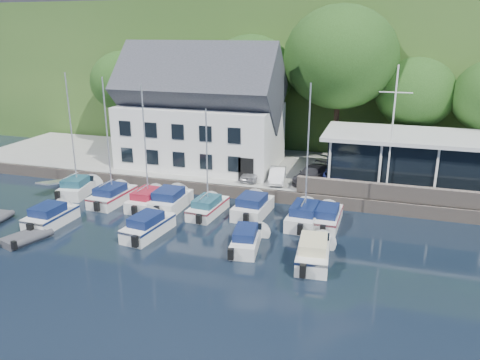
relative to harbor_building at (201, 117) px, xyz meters
The scene contains 32 objects.
ground 18.70m from the harbor_building, 67.01° to the right, with size 180.00×180.00×0.00m, color black.
quay 8.57m from the harbor_building, ahead, with size 60.00×13.00×1.00m, color #989892.
quay_face 10.14m from the harbor_building, 38.16° to the right, with size 60.00×0.30×1.00m, color #71655A.
hillside 46.11m from the harbor_building, 81.25° to the left, with size 160.00×75.00×16.00m, color #2B4A1B.
field_patch 56.60m from the harbor_building, 74.34° to the left, with size 50.00×30.00×0.30m, color #576834.
harbor_building is the anchor object (origin of this frame).
club_pavilion 18.15m from the harbor_building, ahead, with size 13.20×7.20×4.10m, color black, non-canonical shape.
seawall 20.03m from the harbor_building, 15.03° to the right, with size 18.00×0.50×1.20m, color #71655A.
gangway 13.23m from the harbor_building, 141.71° to the right, with size 1.20×6.00×1.40m, color silver, non-canonical shape.
car_silver 7.71m from the harbor_building, 28.55° to the right, with size 1.37×3.42×1.16m, color #ADAEB2.
car_white 9.44m from the harbor_building, 22.57° to the right, with size 1.24×3.56×1.17m, color silver.
car_dgrey 11.64m from the harbor_building, 13.23° to the right, with size 1.84×4.53×1.32m, color #2B2A2F.
car_blue 13.45m from the harbor_building, 12.67° to the right, with size 1.45×3.67×1.26m, color navy.
flagpole 17.04m from the harbor_building, 13.03° to the right, with size 2.31×0.20×9.63m, color silver, non-canonical shape.
tree_0 12.46m from the harbor_building, 152.59° to the left, with size 7.25×7.25×9.91m, color #18320F, non-canonical shape.
tree_1 6.18m from the harbor_building, 129.33° to the left, with size 7.13×7.13×9.75m, color #18320F, non-canonical shape.
tree_2 7.04m from the harbor_building, 64.71° to the left, with size 8.49×8.49×11.60m, color #18320F, non-canonical shape.
tree_3 13.14m from the harbor_building, 25.15° to the left, with size 10.43×10.43×14.25m, color #18320F, non-canonical shape.
tree_4 19.45m from the harbor_building, 18.26° to the left, with size 7.10×7.10×9.70m, color #18320F, non-canonical shape.
boat_r1_0 11.46m from the harbor_building, 131.59° to the right, with size 2.10×5.48×9.14m, color silver, non-canonical shape.
boat_r1_1 10.16m from the harbor_building, 111.98° to the right, with size 2.15×6.09×9.14m, color silver, non-canonical shape.
boat_r1_2 9.35m from the harbor_building, 94.46° to the right, with size 2.08×5.94×8.66m, color silver, non-canonical shape.
boat_r1_3 10.21m from the harbor_building, 83.61° to the right, with size 2.33×5.93×1.57m, color silver, non-canonical shape.
boat_r1_4 10.34m from the harbor_building, 65.88° to the right, with size 1.88×5.86×8.30m, color silver, non-canonical shape.
boat_r1_5 12.16m from the harbor_building, 49.09° to the right, with size 2.29×5.77×1.58m, color silver, non-canonical shape.
boat_r1_6 14.43m from the harbor_building, 38.43° to the right, with size 2.12×6.41×9.35m, color silver, non-canonical shape.
boat_r1_7 16.15m from the harbor_building, 34.32° to the right, with size 1.95×5.97×1.41m, color silver, non-canonical shape.
boat_r2_0 16.13m from the harbor_building, 111.00° to the right, with size 2.12×5.53×1.50m, color silver, non-canonical shape.
boat_r2_2 14.80m from the harbor_building, 82.86° to the right, with size 1.89×5.97×1.52m, color silver, non-canonical shape.
boat_r2_3 16.85m from the harbor_building, 58.45° to the right, with size 1.67×5.77×1.37m, color silver, non-canonical shape.
boat_r2_4 19.81m from the harbor_building, 48.59° to the right, with size 1.97×6.24×1.55m, color silver, non-canonical shape.
dinghy_1 18.82m from the harbor_building, 107.09° to the right, with size 1.79×2.99×0.70m, color #38393E, non-canonical shape.
Camera 1 is at (9.01, -22.78, 12.96)m, focal length 35.00 mm.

